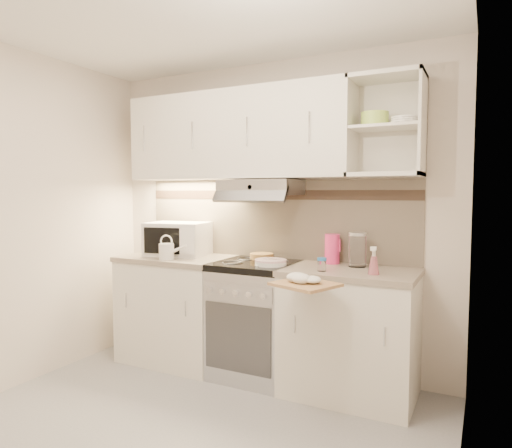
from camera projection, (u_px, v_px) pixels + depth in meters
name	position (u px, v px, depth m)	size (l,w,h in m)	color
ground	(169.00, 443.00, 2.62)	(3.00, 3.00, 0.00)	gray
room_shell	(203.00, 162.00, 2.83)	(3.04, 2.84, 2.52)	beige
base_cabinet_left	(178.00, 310.00, 3.91)	(0.90, 0.60, 0.86)	silver
worktop_left	(177.00, 258.00, 3.88)	(0.92, 0.62, 0.04)	gray
base_cabinet_right	(350.00, 335.00, 3.23)	(0.90, 0.60, 0.86)	silver
worktop_right	(351.00, 272.00, 3.20)	(0.92, 0.62, 0.04)	gray
electric_range	(256.00, 319.00, 3.57)	(0.60, 0.60, 0.90)	#B7B7BC
microwave	(178.00, 239.00, 3.93)	(0.55, 0.45, 0.28)	silver
watering_can	(167.00, 251.00, 3.67)	(0.23, 0.13, 0.20)	silver
plate_stack	(271.00, 262.00, 3.38)	(0.24, 0.24, 0.05)	white
bread_loaf	(262.00, 256.00, 3.69)	(0.19, 0.19, 0.05)	#985C38
pink_pitcher	(332.00, 249.00, 3.46)	(0.12, 0.11, 0.23)	#E52F6E
glass_jar	(357.00, 249.00, 3.30)	(0.13, 0.13, 0.25)	white
spice_jar	(322.00, 264.00, 3.13)	(0.06, 0.06, 0.09)	white
spray_bottle	(374.00, 263.00, 3.00)	(0.08, 0.08, 0.20)	pink
cutting_board	(305.00, 284.00, 2.83)	(0.35, 0.32, 0.02)	tan
dish_towel	(303.00, 278.00, 2.83)	(0.23, 0.20, 0.06)	white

